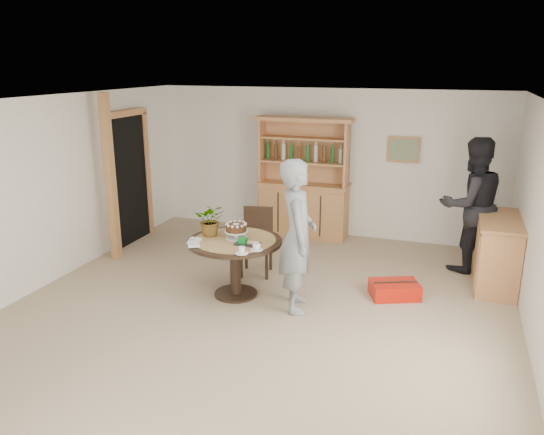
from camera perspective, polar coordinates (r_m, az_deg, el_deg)
The scene contains 17 objects.
ground at distance 6.37m, azimuth -2.17°, elevation -10.83°, with size 7.00×7.00×0.00m, color tan.
room_shell at distance 5.79m, azimuth -2.30°, elevation 4.71°, with size 6.04×7.04×2.52m.
doorway at distance 9.01m, azimuth -15.18°, elevation 4.27°, with size 0.13×1.10×2.18m.
pine_post at distance 8.21m, azimuth -17.00°, elevation 4.00°, with size 0.12×0.12×2.50m, color tan.
hutch at distance 9.11m, azimuth 3.42°, elevation 2.24°, with size 1.62×0.54×2.04m.
sideboard at distance 7.69m, azimuth 23.06°, elevation -3.45°, with size 0.54×1.26×0.94m.
dining_table at distance 6.76m, azimuth -3.99°, elevation -3.61°, with size 1.20×1.20×0.76m.
dining_chair at distance 7.51m, azimuth -1.62°, elevation -2.05°, with size 0.49×0.49×0.95m.
birthday_cake at distance 6.71m, azimuth -3.87°, elevation -1.23°, with size 0.30×0.30×0.20m.
flower_vase at distance 6.83m, azimuth -6.60°, elevation -0.24°, with size 0.38×0.33×0.42m, color #3F7233.
gift_tray at distance 6.51m, azimuth -2.71°, elevation -2.68°, with size 0.30×0.20×0.08m.
coffee_cup_a at distance 6.31m, azimuth -1.67°, elevation -3.18°, with size 0.15×0.15×0.09m.
coffee_cup_b at distance 6.20m, azimuth -3.27°, elevation -3.60°, with size 0.15×0.15×0.08m.
napkins at distance 6.60m, azimuth -8.37°, elevation -2.66°, with size 0.24×0.33×0.03m.
teen_boy at distance 6.29m, azimuth 2.74°, elevation -2.01°, with size 0.68×0.44×1.85m, color gray.
adult_person at distance 8.00m, azimuth 20.65°, elevation 1.25°, with size 0.94×0.73×1.93m, color black.
red_suitcase at distance 7.05m, azimuth 13.04°, elevation -7.57°, with size 0.71×0.60×0.21m.
Camera 1 is at (2.08, -5.27, 2.91)m, focal length 35.00 mm.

